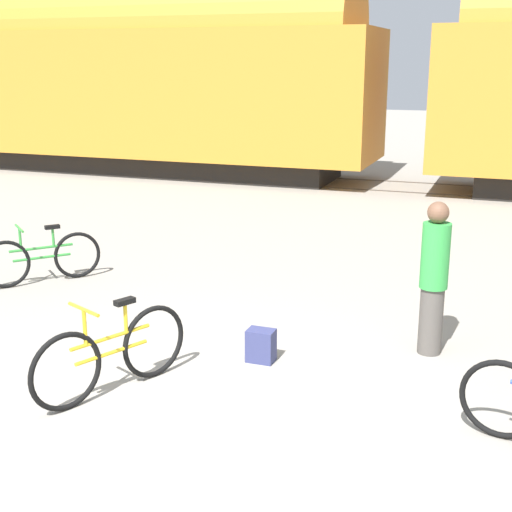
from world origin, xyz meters
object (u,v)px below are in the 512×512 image
at_px(freight_train, 407,73).
at_px(bicycle_green, 42,258).
at_px(person_in_green, 434,277).
at_px(bicycle_yellow, 112,354).
at_px(backpack, 261,345).

distance_m(freight_train, bicycle_green, 10.36).
bearing_deg(freight_train, person_in_green, -79.22).
height_order(bicycle_green, person_in_green, person_in_green).
distance_m(bicycle_green, bicycle_yellow, 3.75).
bearing_deg(bicycle_green, backpack, -21.44).
height_order(bicycle_green, backpack, bicycle_green).
bearing_deg(bicycle_yellow, freight_train, 86.64).
height_order(person_in_green, backpack, person_in_green).
distance_m(bicycle_green, person_in_green, 5.40).
relative_size(bicycle_green, person_in_green, 0.79).
height_order(freight_train, bicycle_yellow, freight_train).
xyz_separation_m(person_in_green, backpack, (-1.59, -0.82, -0.66)).
bearing_deg(bicycle_green, person_in_green, -6.90).
xyz_separation_m(freight_train, bicycle_yellow, (-0.71, -12.11, -2.30)).
relative_size(freight_train, person_in_green, 17.26).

